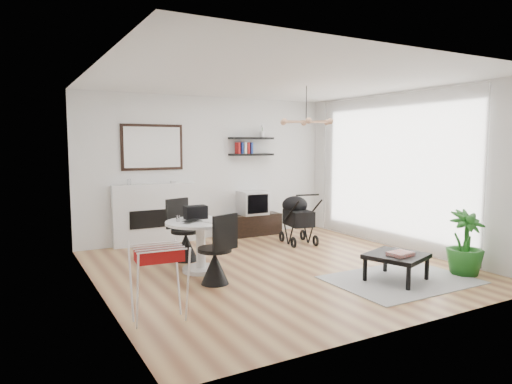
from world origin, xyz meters
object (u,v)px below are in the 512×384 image
drying_rack (159,282)px  stroller (297,221)px  crt_tv (252,203)px  tv_console (253,225)px  potted_plant (465,243)px  fireplace (155,207)px  coffee_table (396,257)px  dining_table (201,238)px

drying_rack → stroller: stroller is taller
crt_tv → drying_rack: bearing=-130.6°
tv_console → potted_plant: 4.06m
drying_rack → stroller: size_ratio=0.83×
fireplace → coffee_table: size_ratio=2.46×
drying_rack → coffee_table: (3.15, -0.17, -0.09)m
tv_console → potted_plant: potted_plant is taller
fireplace → crt_tv: bearing=-3.9°
drying_rack → potted_plant: size_ratio=0.88×
fireplace → stroller: bearing=-26.6°
dining_table → potted_plant: bearing=-31.5°
drying_rack → fireplace: bearing=78.5°
stroller → potted_plant: (0.87, -2.83, 0.04)m
dining_table → drying_rack: size_ratio=1.25×
tv_console → coffee_table: bearing=-87.2°
crt_tv → potted_plant: size_ratio=0.59×
crt_tv → coffee_table: bearing=-86.9°
coffee_table → dining_table: bearing=141.0°
dining_table → drying_rack: drying_rack is taller
drying_rack → dining_table: bearing=59.2°
tv_console → dining_table: size_ratio=1.13×
drying_rack → stroller: (3.33, 2.42, -0.01)m
drying_rack → coffee_table: bearing=1.4°
drying_rack → coffee_table: drying_rack is taller
dining_table → crt_tv: bearing=45.7°
coffee_table → crt_tv: bearing=93.1°
crt_tv → dining_table: crt_tv is taller
tv_console → potted_plant: bearing=-72.3°
dining_table → coffee_table: dining_table is taller
drying_rack → potted_plant: bearing=-1.1°
dining_table → coffee_table: 2.68m
fireplace → dining_table: bearing=-88.6°
tv_console → drying_rack: 4.56m
drying_rack → stroller: 4.12m
fireplace → tv_console: (1.95, -0.13, -0.48)m
fireplace → coffee_table: (2.13, -3.75, -0.36)m
dining_table → potted_plant: (3.13, -1.92, -0.03)m
tv_console → crt_tv: bearing=-170.1°
coffee_table → potted_plant: potted_plant is taller
potted_plant → coffee_table: bearing=167.2°
crt_tv → potted_plant: bearing=-72.0°
fireplace → tv_console: fireplace is taller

